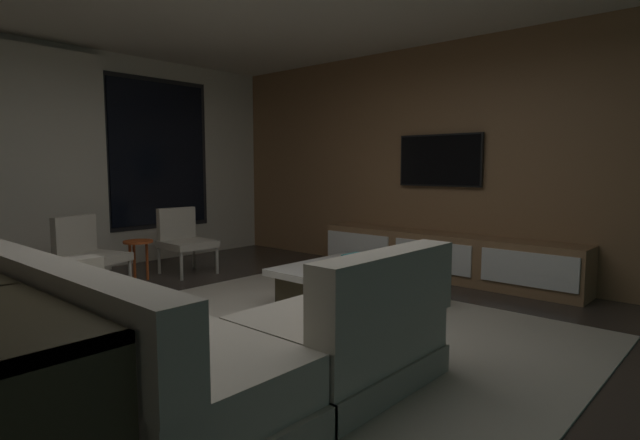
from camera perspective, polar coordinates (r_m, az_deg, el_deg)
name	(u,v)px	position (r m, az deg, el deg)	size (l,w,h in m)	color
floor	(267,343)	(3.79, -6.05, -13.68)	(9.20, 9.20, 0.00)	#332B26
back_wall_with_window	(52,161)	(6.69, -28.00, 5.91)	(6.60, 0.30, 2.70)	beige
media_wall	(464,160)	(6.06, 15.94, 6.50)	(0.12, 7.80, 2.70)	#8E6642
area_rug	(310,334)	(3.95, -1.18, -12.72)	(3.20, 3.80, 0.01)	#ADA391
sectional_couch	(175,343)	(3.03, -16.05, -13.18)	(1.98, 2.50, 0.82)	#A49C8C
coffee_table	(353,287)	(4.65, 3.71, -7.51)	(1.16, 1.16, 0.36)	#332D1D
book_stack_on_coffee_table	(357,261)	(4.59, 4.16, -4.69)	(0.29, 0.22, 0.13)	#D234C8
accent_chair_near_window	(184,237)	(6.28, -15.14, -1.88)	(0.56, 0.58, 0.78)	#B2ADA0
accent_chair_by_curtain	(86,250)	(5.63, -24.91, -3.13)	(0.69, 0.70, 0.78)	#B2ADA0
side_stool	(138,248)	(5.98, -19.87, -3.00)	(0.32, 0.32, 0.46)	#BF4C1E
media_console	(445,257)	(5.91, 13.95, -4.12)	(0.46, 3.10, 0.52)	#8E6642
mounted_tv	(440,160)	(6.07, 13.36, 6.57)	(0.05, 1.04, 0.61)	black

